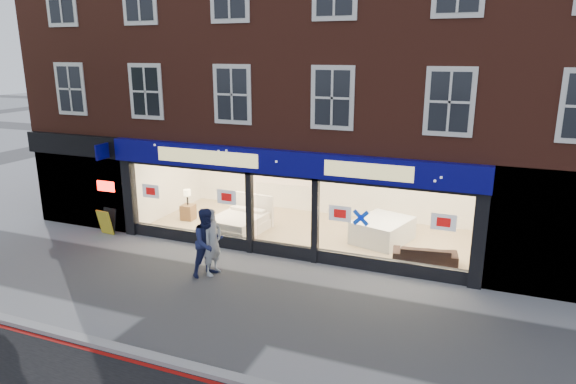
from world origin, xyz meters
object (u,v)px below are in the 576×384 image
Objects in this scene: sofa at (425,255)px; a_board at (107,222)px; display_bed at (240,222)px; pedestrian_grey at (212,242)px; mattress_stack at (383,230)px; pedestrian_blue at (208,242)px.

a_board reaches higher than sofa.
display_bed is 1.12× the size of pedestrian_grey.
a_board is 5.20m from pedestrian_grey.
a_board is 0.46× the size of pedestrian_grey.
mattress_stack is at bearing 15.87° from display_bed.
sofa is 10.43m from a_board.
pedestrian_blue reaches higher than sofa.
pedestrian_grey reaches higher than a_board.
a_board is at bearing 100.55° from pedestrian_blue.
mattress_stack is 5.76m from pedestrian_blue.
mattress_stack reaches higher than sofa.
pedestrian_grey is 0.15m from pedestrian_blue.
pedestrian_grey is (4.96, -1.48, 0.51)m from a_board.
pedestrian_blue is (-3.96, -4.15, 0.50)m from mattress_stack.
mattress_stack is 2.02m from sofa.
sofa is at bearing -41.57° from mattress_stack.
mattress_stack is 1.21× the size of sofa.
a_board is at bearing -2.36° from sofa.
pedestrian_blue reaches higher than mattress_stack.
pedestrian_blue is at bearing -12.54° from a_board.
display_bed is 1.10× the size of pedestrian_blue.
display_bed reaches higher than sofa.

